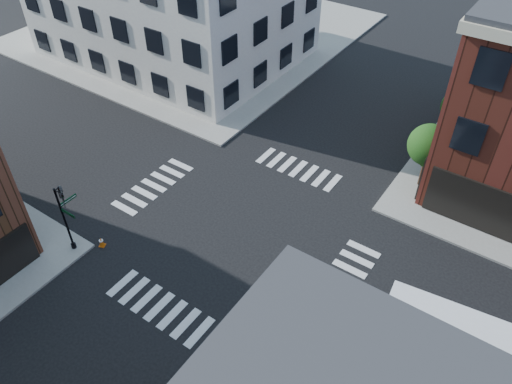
{
  "coord_description": "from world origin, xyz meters",
  "views": [
    {
      "loc": [
        12.99,
        -17.0,
        21.45
      ],
      "look_at": [
        0.62,
        0.95,
        2.5
      ],
      "focal_mm": 35.0,
      "sensor_mm": 36.0,
      "label": 1
    }
  ],
  "objects": [
    {
      "name": "tree_far",
      "position": [
        7.56,
        15.98,
        2.87
      ],
      "size": [
        2.43,
        2.43,
        4.07
      ],
      "color": "black",
      "rests_on": "ground"
    },
    {
      "name": "sidewalk_nw",
      "position": [
        -21.0,
        21.0,
        0.07
      ],
      "size": [
        30.0,
        30.0,
        0.15
      ],
      "primitive_type": "cube",
      "color": "gray",
      "rests_on": "ground"
    },
    {
      "name": "tree_near",
      "position": [
        7.56,
        9.98,
        3.16
      ],
      "size": [
        2.69,
        2.69,
        4.49
      ],
      "color": "black",
      "rests_on": "ground"
    },
    {
      "name": "box_truck",
      "position": [
        12.75,
        -3.1,
        2.16
      ],
      "size": [
        9.39,
        3.85,
        4.15
      ],
      "rotation": [
        0.0,
        0.0,
        0.12
      ],
      "color": "silver",
      "rests_on": "ground"
    },
    {
      "name": "ground",
      "position": [
        0.0,
        0.0,
        0.0
      ],
      "size": [
        120.0,
        120.0,
        0.0
      ],
      "primitive_type": "plane",
      "color": "black",
      "rests_on": "ground"
    },
    {
      "name": "traffic_cone",
      "position": [
        -5.7,
        -5.7,
        0.31
      ],
      "size": [
        0.45,
        0.45,
        0.64
      ],
      "rotation": [
        0.0,
        0.0,
        0.38
      ],
      "color": "#CF5409",
      "rests_on": "ground"
    },
    {
      "name": "signal_pole",
      "position": [
        -6.72,
        -6.68,
        2.86
      ],
      "size": [
        1.29,
        1.24,
        4.6
      ],
      "color": "black",
      "rests_on": "ground"
    }
  ]
}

